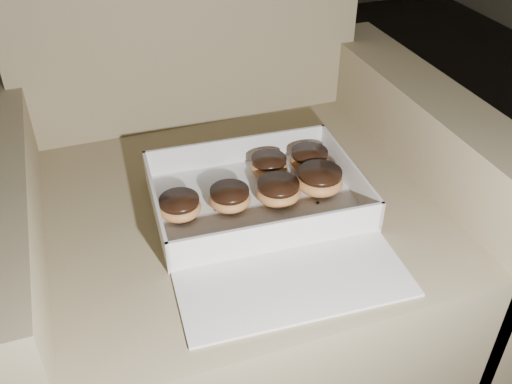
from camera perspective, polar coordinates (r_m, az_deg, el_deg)
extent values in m
plane|color=black|center=(1.40, 1.08, -16.18)|extent=(4.50, 4.50, 0.00)
cube|color=#8D7D5A|center=(1.26, -1.95, -8.22)|extent=(0.77, 0.77, 0.45)
cube|color=#8D7D5A|center=(1.19, -21.90, -9.72)|extent=(0.13, 0.77, 0.60)
cube|color=#8D7D5A|center=(1.36, 15.03, -1.57)|extent=(0.13, 0.77, 0.60)
cube|color=white|center=(1.08, 0.00, -1.03)|extent=(0.39, 0.30, 0.01)
cube|color=white|center=(1.17, -1.91, 4.20)|extent=(0.38, 0.03, 0.06)
cube|color=white|center=(0.95, 2.35, -4.33)|extent=(0.38, 0.03, 0.06)
cube|color=white|center=(1.03, -10.01, -1.33)|extent=(0.02, 0.28, 0.06)
cube|color=white|center=(1.11, 9.26, 1.93)|extent=(0.02, 0.28, 0.06)
cube|color=#E95D76|center=(1.12, 9.47, 1.97)|extent=(0.02, 0.28, 0.05)
cube|color=white|center=(0.92, 3.90, -9.11)|extent=(0.38, 0.18, 0.01)
ellipsoid|color=#CA8546|center=(1.16, 5.33, 3.21)|extent=(0.08, 0.08, 0.04)
cylinder|color=black|center=(1.15, 5.37, 3.91)|extent=(0.07, 0.07, 0.01)
ellipsoid|color=#CA8546|center=(1.14, 1.29, 2.58)|extent=(0.08, 0.08, 0.04)
cylinder|color=black|center=(1.13, 1.30, 3.25)|extent=(0.07, 0.07, 0.01)
ellipsoid|color=#CA8546|center=(1.05, -2.64, -0.70)|extent=(0.08, 0.08, 0.04)
cylinder|color=black|center=(1.04, -2.67, 0.02)|extent=(0.07, 0.07, 0.01)
ellipsoid|color=#CA8546|center=(1.06, 2.23, -0.02)|extent=(0.08, 0.08, 0.04)
cylinder|color=black|center=(1.05, 2.25, 0.75)|extent=(0.08, 0.08, 0.01)
ellipsoid|color=#CA8546|center=(1.09, 6.36, 1.07)|extent=(0.09, 0.09, 0.04)
cylinder|color=black|center=(1.08, 6.43, 1.89)|extent=(0.08, 0.08, 0.01)
ellipsoid|color=#CA8546|center=(1.03, -7.63, -1.58)|extent=(0.08, 0.08, 0.04)
cylinder|color=black|center=(1.02, -7.70, -0.86)|extent=(0.07, 0.07, 0.01)
ellipsoid|color=black|center=(1.05, -4.04, -1.80)|extent=(0.01, 0.01, 0.00)
ellipsoid|color=black|center=(1.03, -6.20, -2.59)|extent=(0.01, 0.01, 0.00)
ellipsoid|color=black|center=(1.07, 6.18, -1.04)|extent=(0.01, 0.01, 0.00)
ellipsoid|color=black|center=(1.01, 3.07, -3.70)|extent=(0.01, 0.01, 0.00)
ellipsoid|color=black|center=(0.99, 0.45, -4.64)|extent=(0.01, 0.01, 0.00)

